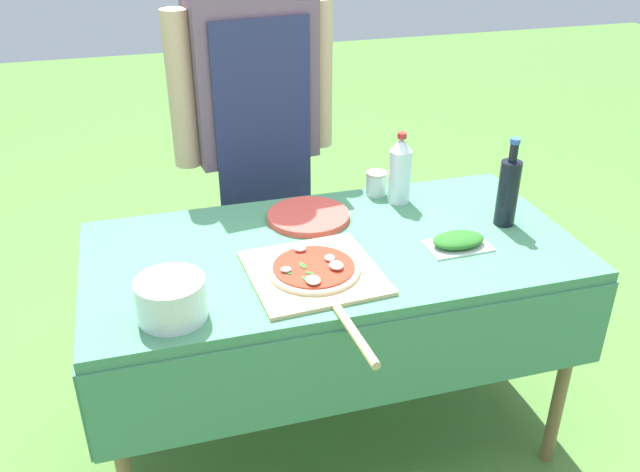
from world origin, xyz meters
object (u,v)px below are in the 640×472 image
at_px(prep_table, 332,270).
at_px(sauce_jar, 376,185).
at_px(pizza_on_peel, 316,274).
at_px(oil_bottle, 508,191).
at_px(person_cook, 255,118).
at_px(mixing_tub, 171,299).
at_px(herb_container, 458,241).
at_px(water_bottle, 400,170).
at_px(plate_stack, 308,216).

distance_m(prep_table, sauce_jar, 0.42).
height_order(pizza_on_peel, sauce_jar, sauce_jar).
xyz_separation_m(oil_bottle, sauce_jar, (-0.32, 0.32, -0.08)).
xyz_separation_m(person_cook, mixing_tub, (-0.40, -0.91, -0.14)).
xyz_separation_m(person_cook, sauce_jar, (0.35, -0.35, -0.16)).
relative_size(person_cook, herb_container, 8.43).
bearing_deg(mixing_tub, person_cook, 66.26).
bearing_deg(herb_container, pizza_on_peel, -173.70).
bearing_deg(herb_container, water_bottle, 98.93).
distance_m(person_cook, pizza_on_peel, 0.85).
xyz_separation_m(oil_bottle, mixing_tub, (-1.08, -0.23, -0.06)).
xyz_separation_m(mixing_tub, plate_stack, (0.48, 0.44, -0.04)).
bearing_deg(oil_bottle, sauce_jar, 134.71).
relative_size(mixing_tub, sauce_jar, 2.12).
relative_size(oil_bottle, mixing_tub, 1.63).
xyz_separation_m(pizza_on_peel, herb_container, (0.46, 0.05, 0.01)).
xyz_separation_m(person_cook, plate_stack, (0.08, -0.47, -0.19)).
bearing_deg(herb_container, plate_stack, 141.96).
bearing_deg(herb_container, oil_bottle, 25.24).
bearing_deg(water_bottle, sauce_jar, 126.40).
relative_size(pizza_on_peel, plate_stack, 2.30).
bearing_deg(plate_stack, pizza_on_peel, -101.85).
relative_size(pizza_on_peel, oil_bottle, 2.15).
distance_m(prep_table, pizza_on_peel, 0.21).
xyz_separation_m(herb_container, mixing_tub, (-0.86, -0.13, 0.03)).
bearing_deg(sauce_jar, herb_container, -75.46).
distance_m(prep_table, mixing_tub, 0.57).
bearing_deg(sauce_jar, pizza_on_peel, -126.63).
height_order(herb_container, plate_stack, herb_container).
xyz_separation_m(pizza_on_peel, mixing_tub, (-0.40, -0.08, 0.04)).
height_order(oil_bottle, plate_stack, oil_bottle).
height_order(water_bottle, mixing_tub, water_bottle).
relative_size(person_cook, sauce_jar, 19.60).
xyz_separation_m(person_cook, pizza_on_peel, (0.00, -0.83, -0.19)).
bearing_deg(mixing_tub, pizza_on_peel, 11.55).
relative_size(person_cook, mixing_tub, 9.24).
xyz_separation_m(water_bottle, herb_container, (0.05, -0.35, -0.10)).
xyz_separation_m(oil_bottle, plate_stack, (-0.60, 0.20, -0.11)).
bearing_deg(plate_stack, prep_table, -83.05).
relative_size(pizza_on_peel, sauce_jar, 7.43).
xyz_separation_m(prep_table, person_cook, (-0.10, 0.67, 0.28)).
bearing_deg(mixing_tub, sauce_jar, 36.41).
distance_m(prep_table, water_bottle, 0.44).
relative_size(person_cook, pizza_on_peel, 2.64).
xyz_separation_m(oil_bottle, water_bottle, (-0.27, 0.25, 0.00)).
bearing_deg(oil_bottle, prep_table, 179.00).
height_order(oil_bottle, water_bottle, oil_bottle).
relative_size(prep_table, pizza_on_peel, 2.40).
distance_m(oil_bottle, mixing_tub, 1.10).
height_order(oil_bottle, mixing_tub, oil_bottle).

